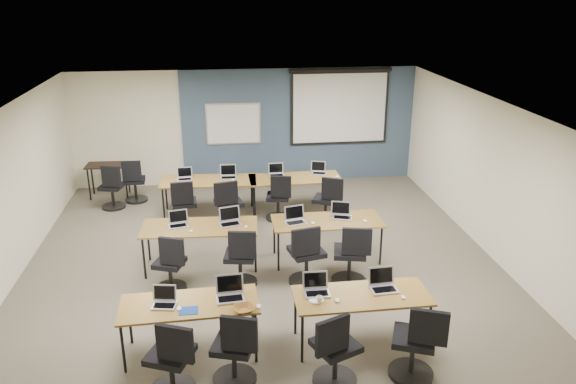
{
  "coord_description": "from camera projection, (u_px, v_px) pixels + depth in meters",
  "views": [
    {
      "loc": [
        -0.66,
        -8.39,
        4.5
      ],
      "look_at": [
        0.46,
        0.4,
        1.21
      ],
      "focal_mm": 35.0,
      "sensor_mm": 36.0,
      "label": 1
    }
  ],
  "objects": [
    {
      "name": "floor",
      "position": [
        264.0,
        269.0,
        9.45
      ],
      "size": [
        8.0,
        9.0,
        0.02
      ],
      "primitive_type": "cube",
      "color": "#6B6354",
      "rests_on": "ground"
    },
    {
      "name": "ceiling",
      "position": [
        261.0,
        111.0,
        8.51
      ],
      "size": [
        8.0,
        9.0,
        0.02
      ],
      "primitive_type": "cube",
      "color": "white",
      "rests_on": "ground"
    },
    {
      "name": "wall_back",
      "position": [
        246.0,
        127.0,
        13.16
      ],
      "size": [
        8.0,
        0.04,
        2.7
      ],
      "primitive_type": "cube",
      "color": "beige",
      "rests_on": "ground"
    },
    {
      "name": "wall_front",
      "position": [
        307.0,
        377.0,
        4.79
      ],
      "size": [
        8.0,
        0.04,
        2.7
      ],
      "primitive_type": "cube",
      "color": "beige",
      "rests_on": "ground"
    },
    {
      "name": "wall_left",
      "position": [
        0.0,
        206.0,
        8.5
      ],
      "size": [
        0.04,
        9.0,
        2.7
      ],
      "primitive_type": "cube",
      "color": "beige",
      "rests_on": "ground"
    },
    {
      "name": "wall_right",
      "position": [
        499.0,
        183.0,
        9.45
      ],
      "size": [
        0.04,
        9.0,
        2.7
      ],
      "primitive_type": "cube",
      "color": "beige",
      "rests_on": "ground"
    },
    {
      "name": "blue_accent_panel",
      "position": [
        299.0,
        126.0,
        13.28
      ],
      "size": [
        5.5,
        0.04,
        2.7
      ],
      "primitive_type": "cube",
      "color": "#3D5977",
      "rests_on": "wall_back"
    },
    {
      "name": "whiteboard",
      "position": [
        233.0,
        124.0,
        13.02
      ],
      "size": [
        1.28,
        0.03,
        0.98
      ],
      "color": "silver",
      "rests_on": "wall_back"
    },
    {
      "name": "projector_screen",
      "position": [
        340.0,
        103.0,
        13.15
      ],
      "size": [
        2.4,
        0.1,
        1.82
      ],
      "color": "black",
      "rests_on": "wall_back"
    },
    {
      "name": "training_table_front_left",
      "position": [
        190.0,
        307.0,
        7.07
      ],
      "size": [
        1.74,
        0.72,
        0.73
      ],
      "rotation": [
        0.0,
        0.0,
        0.04
      ],
      "color": "brown",
      "rests_on": "floor"
    },
    {
      "name": "training_table_front_right",
      "position": [
        362.0,
        298.0,
        7.27
      ],
      "size": [
        1.76,
        0.73,
        0.73
      ],
      "rotation": [
        0.0,
        0.0,
        0.01
      ],
      "color": "#9A5730",
      "rests_on": "floor"
    },
    {
      "name": "training_table_mid_left",
      "position": [
        200.0,
        229.0,
        9.31
      ],
      "size": [
        1.91,
        0.8,
        0.73
      ],
      "rotation": [
        0.0,
        0.0,
        -0.06
      ],
      "color": "brown",
      "rests_on": "floor"
    },
    {
      "name": "training_table_mid_right",
      "position": [
        327.0,
        223.0,
        9.56
      ],
      "size": [
        1.86,
        0.78,
        0.73
      ],
      "rotation": [
        0.0,
        0.0,
        -0.0
      ],
      "color": "#A86F3B",
      "rests_on": "floor"
    },
    {
      "name": "training_table_back_left",
      "position": [
        209.0,
        182.0,
        11.5
      ],
      "size": [
        1.94,
        0.81,
        0.73
      ],
      "rotation": [
        0.0,
        0.0,
        -0.05
      ],
      "color": "#9F623B",
      "rests_on": "floor"
    },
    {
      "name": "training_table_back_right",
      "position": [
        295.0,
        180.0,
        11.65
      ],
      "size": [
        1.9,
        0.79,
        0.73
      ],
      "rotation": [
        0.0,
        0.0,
        0.01
      ],
      "color": "#976338",
      "rests_on": "floor"
    },
    {
      "name": "laptop_0",
      "position": [
        164.0,
        300.0,
        7.01
      ],
      "size": [
        0.3,
        0.25,
        0.23
      ],
      "rotation": [
        0.0,
        0.0,
        -0.18
      ],
      "color": "#BABAC1",
      "rests_on": "training_table_front_left"
    },
    {
      "name": "mouse_0",
      "position": [
        179.0,
        308.0,
        6.92
      ],
      "size": [
        0.08,
        0.11,
        0.03
      ],
      "primitive_type": "ellipsoid",
      "rotation": [
        0.0,
        0.0,
        -0.25
      ],
      "color": "white",
      "rests_on": "training_table_front_left"
    },
    {
      "name": "task_chair_0",
      "position": [
        172.0,
        364.0,
        6.42
      ],
      "size": [
        0.57,
        0.54,
        1.02
      ],
      "rotation": [
        0.0,
        0.0,
        -0.4
      ],
      "color": "black",
      "rests_on": "floor"
    },
    {
      "name": "laptop_1",
      "position": [
        230.0,
        292.0,
        7.18
      ],
      "size": [
        0.36,
        0.3,
        0.27
      ],
      "rotation": [
        0.0,
        0.0,
        0.07
      ],
      "color": "#B9B9BE",
      "rests_on": "training_table_front_left"
    },
    {
      "name": "mouse_1",
      "position": [
        259.0,
        306.0,
        6.97
      ],
      "size": [
        0.06,
        0.1,
        0.04
      ],
      "primitive_type": "ellipsoid",
      "rotation": [
        0.0,
        0.0,
        -0.0
      ],
      "color": "white",
      "rests_on": "training_table_front_left"
    },
    {
      "name": "task_chair_1",
      "position": [
        235.0,
        354.0,
        6.6
      ],
      "size": [
        0.54,
        0.53,
        1.01
      ],
      "rotation": [
        0.0,
        0.0,
        -0.3
      ],
      "color": "black",
      "rests_on": "floor"
    },
    {
      "name": "laptop_2",
      "position": [
        316.0,
        288.0,
        7.29
      ],
      "size": [
        0.33,
        0.28,
        0.25
      ],
      "rotation": [
        0.0,
        0.0,
        -0.02
      ],
      "color": "silver",
      "rests_on": "training_table_front_right"
    },
    {
      "name": "mouse_2",
      "position": [
        337.0,
        300.0,
        7.1
      ],
      "size": [
        0.07,
        0.1,
        0.04
      ],
      "primitive_type": "ellipsoid",
      "rotation": [
        0.0,
        0.0,
        0.04
      ],
      "color": "white",
      "rests_on": "training_table_front_right"
    },
    {
      "name": "task_chair_2",
      "position": [
        335.0,
        355.0,
        6.58
      ],
      "size": [
        0.57,
        0.54,
        1.02
      ],
      "rotation": [
        0.0,
        0.0,
        0.41
      ],
      "color": "black",
      "rests_on": "floor"
    },
    {
      "name": "laptop_3",
      "position": [
        383.0,
        284.0,
        7.38
      ],
      "size": [
        0.35,
        0.3,
        0.26
      ],
      "rotation": [
        0.0,
        0.0,
        0.06
      ],
      "color": "#AAAAAA",
      "rests_on": "training_table_front_right"
    },
    {
      "name": "mouse_3",
      "position": [
        403.0,
        297.0,
        7.17
      ],
      "size": [
        0.07,
        0.1,
        0.03
      ],
      "primitive_type": "ellipsoid",
      "rotation": [
        0.0,
        0.0,
        0.12
      ],
      "color": "white",
      "rests_on": "training_table_front_right"
    },
    {
      "name": "task_chair_3",
      "position": [
        416.0,
        348.0,
        6.7
      ],
      "size": [
        0.58,
        0.55,
        1.03
      ],
      "rotation": [
        0.0,
        0.0,
        -0.38
      ],
      "color": "black",
      "rests_on": "floor"
    },
    {
      "name": "laptop_4",
      "position": [
        178.0,
        222.0,
        9.32
      ],
      "size": [
        0.31,
        0.27,
        0.24
      ],
      "rotation": [
        0.0,
        0.0,
        0.21
      ],
      "color": "#A9A9AD",
      "rests_on": "training_table_mid_left"
    },
    {
      "name": "mouse_4",
      "position": [
        191.0,
        231.0,
        9.1
      ],
      "size": [
        0.06,
        0.09,
        0.03
      ],
      "primitive_type": "ellipsoid",
      "rotation": [
        0.0,
        0.0,
        0.12
      ],
      "color": "white",
      "rests_on": "training_table_mid_left"
    },
    {
      "name": "task_chair_4",
      "position": [
        171.0,
        268.0,
        8.63
      ],
      "size": [
        0.5,
        0.48,
        0.96
      ],
      "rotation": [
        0.0,
        0.0,
        -0.35
      ],
      "color": "black",
      "rests_on": "floor"
    },
    {
      "name": "laptop_5",
      "position": [
        230.0,
        220.0,
        9.39
      ],
      "size": [
        0.35,
        0.3,
        0.27
      ],
      "rotation": [
        0.0,
        0.0,
        0.25
      ],
      "color": "#B1B1B1",
      "rests_on": "training_table_mid_left"
    },
    {
      "name": "mouse_5",
      "position": [
        246.0,
        227.0,
        9.26
      ],
      "size": [
        0.06,
        0.09,
        0.03
      ],
      "primitive_type": "ellipsoid",
      "rotation": [
        0.0,
        0.0,
        0.09
      ],
      "color": "white",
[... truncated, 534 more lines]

